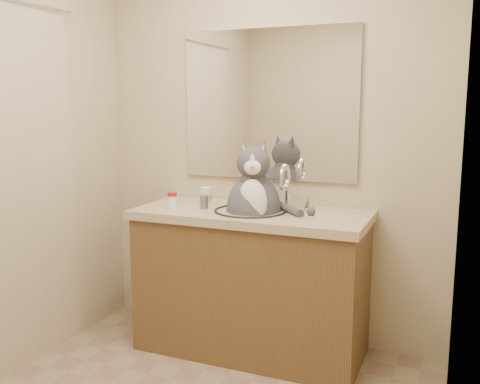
# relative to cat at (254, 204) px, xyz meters

# --- Properties ---
(room) EXTENTS (2.22, 2.52, 2.42)m
(room) POSITION_rel_cat_xyz_m (-0.02, -0.96, 0.31)
(room) COLOR gray
(room) RESTS_ON ground
(vanity) EXTENTS (1.34, 0.59, 1.12)m
(vanity) POSITION_rel_cat_xyz_m (-0.02, 0.00, -0.45)
(vanity) COLOR brown
(vanity) RESTS_ON ground
(mirror) EXTENTS (1.10, 0.02, 0.90)m
(mirror) POSITION_rel_cat_xyz_m (-0.02, 0.27, 0.56)
(mirror) COLOR white
(mirror) RESTS_ON room
(cat) EXTENTS (0.52, 0.42, 0.62)m
(cat) POSITION_rel_cat_xyz_m (0.00, 0.00, 0.00)
(cat) COLOR #46464B
(cat) RESTS_ON vanity
(pill_bottle_redcap) EXTENTS (0.07, 0.07, 0.10)m
(pill_bottle_redcap) POSITION_rel_cat_xyz_m (-0.47, -0.12, 0.01)
(pill_bottle_redcap) COLOR white
(pill_bottle_redcap) RESTS_ON vanity
(pill_bottle_orange) EXTENTS (0.07, 0.07, 0.11)m
(pill_bottle_orange) POSITION_rel_cat_xyz_m (-0.33, 0.05, 0.01)
(pill_bottle_orange) COLOR white
(pill_bottle_orange) RESTS_ON vanity
(grey_canister) EXTENTS (0.07, 0.07, 0.08)m
(grey_canister) POSITION_rel_cat_xyz_m (-0.29, -0.05, -0.00)
(grey_canister) COLOR slate
(grey_canister) RESTS_ON vanity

